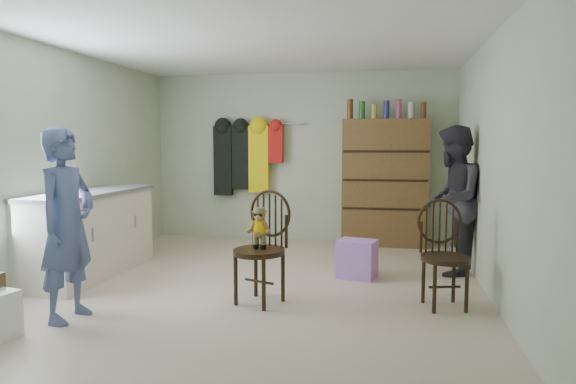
% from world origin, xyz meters
% --- Properties ---
extents(ground_plane, '(5.00, 5.00, 0.00)m').
position_xyz_m(ground_plane, '(0.00, 0.00, 0.00)').
color(ground_plane, beige).
rests_on(ground_plane, ground).
extents(room_walls, '(5.00, 5.00, 5.00)m').
position_xyz_m(room_walls, '(0.00, 0.53, 1.58)').
color(room_walls, beige).
rests_on(room_walls, ground).
extents(counter, '(0.64, 1.86, 0.94)m').
position_xyz_m(counter, '(-1.95, 0.00, 0.47)').
color(counter, silver).
rests_on(counter, ground).
extents(chair_front, '(0.59, 0.59, 1.04)m').
position_xyz_m(chair_front, '(0.16, -0.59, 0.59)').
color(chair_front, black).
rests_on(chair_front, ground).
extents(chair_far, '(0.52, 0.52, 0.96)m').
position_xyz_m(chair_far, '(1.79, -0.40, 0.52)').
color(chair_far, black).
rests_on(chair_far, ground).
extents(striped_bag, '(0.45, 0.39, 0.42)m').
position_xyz_m(striped_bag, '(0.97, 0.43, 0.21)').
color(striped_bag, '#E572C6').
rests_on(striped_bag, ground).
extents(person_left, '(0.43, 0.61, 1.60)m').
position_xyz_m(person_left, '(-1.31, -1.35, 0.80)').
color(person_left, '#4B598B').
rests_on(person_left, ground).
extents(person_right, '(0.80, 0.93, 1.66)m').
position_xyz_m(person_right, '(2.00, 0.82, 0.83)').
color(person_right, '#2D2B33').
rests_on(person_right, ground).
extents(dresser, '(1.20, 0.39, 2.08)m').
position_xyz_m(dresser, '(1.25, 2.30, 0.91)').
color(dresser, brown).
rests_on(dresser, ground).
extents(coat_rack, '(1.42, 0.12, 1.09)m').
position_xyz_m(coat_rack, '(-0.83, 2.38, 1.25)').
color(coat_rack, '#99999E').
rests_on(coat_rack, ground).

